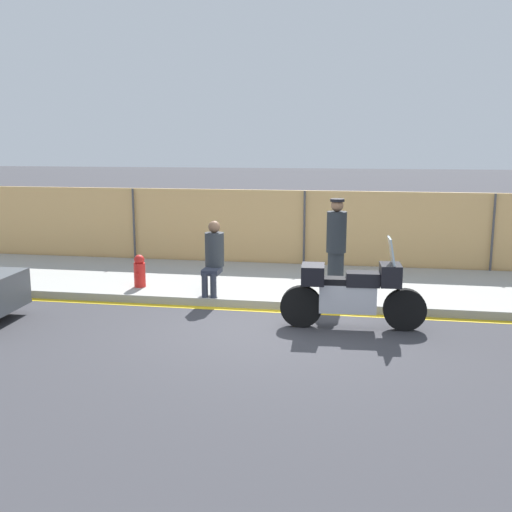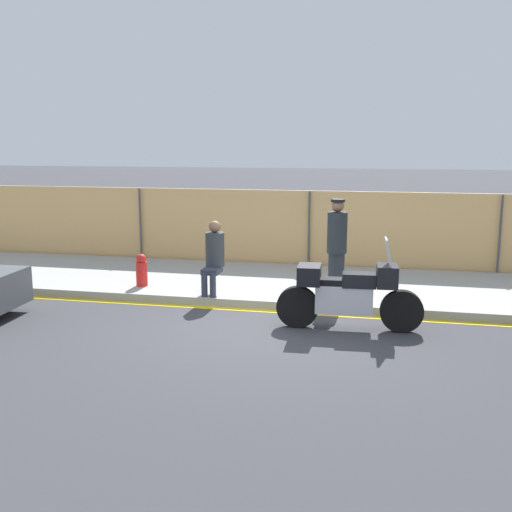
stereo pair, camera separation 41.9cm
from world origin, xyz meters
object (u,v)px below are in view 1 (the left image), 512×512
motorcycle (351,292)px  fire_hydrant (140,271)px  person_seated_on_curb (214,253)px  officer_standing (336,245)px

motorcycle → fire_hydrant: bearing=156.7°
person_seated_on_curb → fire_hydrant: size_ratio=2.12×
person_seated_on_curb → officer_standing: bearing=11.4°
motorcycle → fire_hydrant: size_ratio=3.63×
officer_standing → person_seated_on_curb: bearing=-168.6°
person_seated_on_curb → fire_hydrant: 1.61m
motorcycle → fire_hydrant: (-4.11, 1.51, -0.14)m
officer_standing → fire_hydrant: size_ratio=2.77×
officer_standing → fire_hydrant: 3.84m
officer_standing → fire_hydrant: (-3.78, -0.26, -0.59)m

